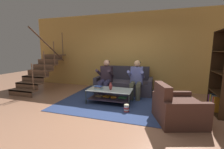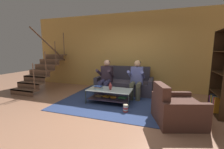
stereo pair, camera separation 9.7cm
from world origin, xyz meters
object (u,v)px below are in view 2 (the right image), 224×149
Objects in this scene: person_seated_left at (106,76)px; couch at (124,84)px; person_seated_right at (137,78)px; popcorn_tub at (126,108)px; book_stack at (98,87)px; vase at (110,86)px; coffee_table at (110,94)px; armchair at (176,110)px.

couch is at bearing 45.82° from person_seated_left.
person_seated_right reaches higher than popcorn_tub.
couch is at bearing 69.67° from book_stack.
vase is at bearing -94.50° from couch.
person_seated_right is 1.02m from coffee_table.
coffee_table is (-0.65, -0.69, -0.39)m from person_seated_right.
person_seated_left reaches higher than couch.
armchair reaches higher than popcorn_tub.
book_stack is at bearing 162.33° from armchair.
popcorn_tub is (0.45, -1.73, -0.20)m from couch.
popcorn_tub is (-0.06, -1.20, -0.55)m from person_seated_right.
popcorn_tub is (0.93, -0.46, -0.34)m from book_stack.
couch is 9.89× the size of popcorn_tub.
couch reaches higher than vase.
couch is 1.29m from vase.
person_seated_left is at bearing 93.29° from book_stack.
person_seated_right is at bearing 127.25° from armchair.
person_seated_left is at bearing -179.96° from person_seated_right.
book_stack is 1.09m from popcorn_tub.
couch is 1.36m from book_stack.
book_stack is 2.15m from armchair.
book_stack is at bearing -86.71° from person_seated_left.
coffee_table is at bearing -61.07° from person_seated_left.
armchair is at bearing -9.76° from popcorn_tub.
popcorn_tub is (-1.12, 0.19, -0.18)m from armchair.
person_seated_right is 1.79m from armchair.
couch reaches higher than coffee_table.
person_seated_right is 1.25m from book_stack.
coffee_table is 6.18× the size of vase.
person_seated_left is at bearing 128.86° from popcorn_tub.
couch is at bearing 104.72° from popcorn_tub.
popcorn_tub is at bearing -51.14° from person_seated_left.
book_stack is (-0.37, 0.00, -0.06)m from vase.
armchair is at bearing -22.39° from coffee_table.
popcorn_tub is at bearing -75.28° from couch.
person_seated_right reaches higher than book_stack.
couch is 1.66× the size of person_seated_right.
armchair is (2.05, -0.65, -0.16)m from book_stack.
armchair reaches higher than coffee_table.
couch is 8.09× the size of book_stack.
book_stack is 0.22× the size of armchair.
person_seated_right is at bearing 37.05° from book_stack.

